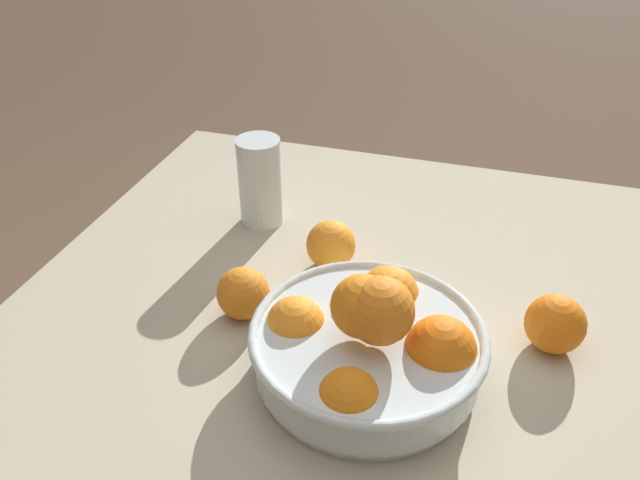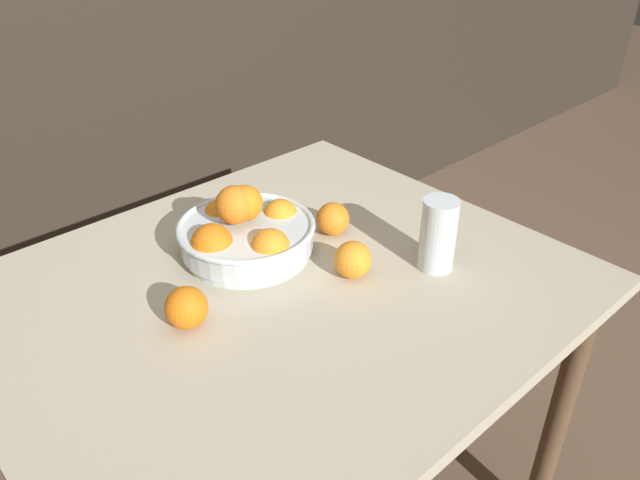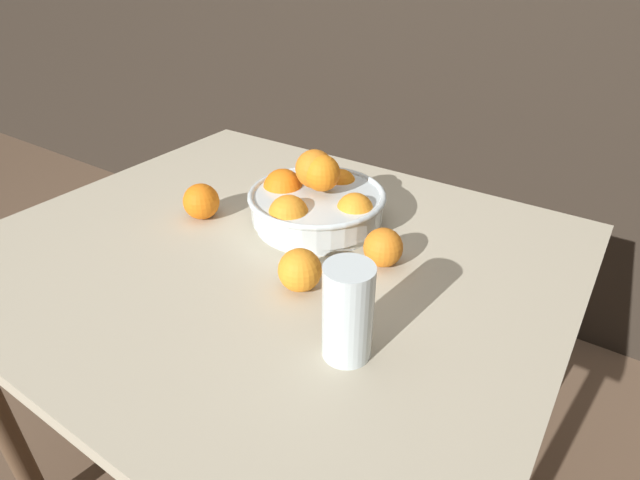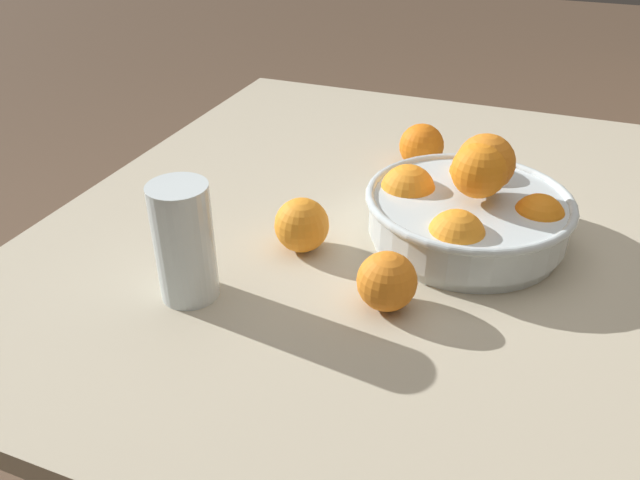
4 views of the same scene
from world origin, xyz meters
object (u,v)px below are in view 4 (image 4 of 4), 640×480
at_px(orange_loose_near_bowl, 387,281).
at_px(juice_glass, 185,248).
at_px(fruit_bowl, 468,208).
at_px(orange_loose_front, 421,146).
at_px(orange_loose_aside, 302,225).

bearing_deg(orange_loose_near_bowl, juice_glass, -74.61).
distance_m(fruit_bowl, juice_glass, 0.38).
bearing_deg(orange_loose_front, orange_loose_aside, -15.49).
relative_size(orange_loose_near_bowl, orange_loose_front, 0.95).
height_order(orange_loose_front, orange_loose_aside, orange_loose_front).
xyz_separation_m(juice_glass, orange_loose_front, (-0.46, 0.17, -0.03)).
height_order(fruit_bowl, orange_loose_near_bowl, fruit_bowl).
relative_size(fruit_bowl, orange_loose_aside, 3.79).
xyz_separation_m(fruit_bowl, orange_loose_front, (-0.21, -0.11, -0.01)).
distance_m(juice_glass, orange_loose_front, 0.49).
bearing_deg(orange_loose_aside, juice_glass, -31.24).
bearing_deg(fruit_bowl, orange_loose_near_bowl, -17.82).
distance_m(orange_loose_near_bowl, orange_loose_aside, 0.16).
bearing_deg(orange_loose_front, orange_loose_near_bowl, 7.71).
xyz_separation_m(orange_loose_near_bowl, orange_loose_aside, (-0.08, -0.14, 0.00)).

